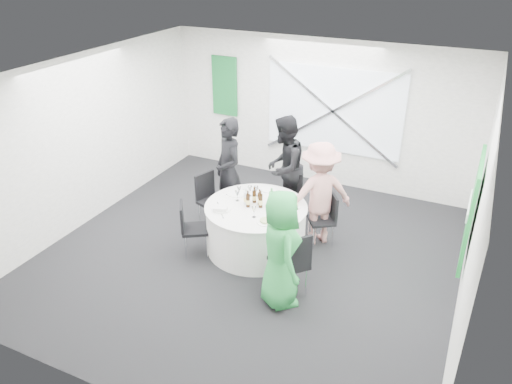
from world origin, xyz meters
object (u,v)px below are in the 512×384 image
at_px(banquet_table, 256,228).
at_px(person_woman_pink, 319,194).
at_px(chair_back_left, 210,196).
at_px(clear_water_bottle, 246,198).
at_px(person_man_back, 284,167).
at_px(person_man_back_left, 229,171).
at_px(chair_back, 290,194).
at_px(person_woman_green, 281,249).
at_px(chair_back_right, 326,215).
at_px(chair_front_left, 190,225).
at_px(green_water_bottle, 271,200).
at_px(chair_front_right, 292,260).

xyz_separation_m(banquet_table, person_woman_pink, (0.78, 0.65, 0.46)).
relative_size(chair_back_left, clear_water_bottle, 3.43).
bearing_deg(banquet_table, person_man_back, 92.14).
bearing_deg(person_man_back, person_man_back_left, -56.03).
bearing_deg(chair_back, person_woman_green, -65.35).
distance_m(chair_back_right, person_woman_pink, 0.38).
relative_size(chair_back_left, chair_front_left, 1.07).
relative_size(chair_back_left, person_man_back_left, 0.50).
bearing_deg(person_woman_pink, chair_back, -74.09).
height_order(chair_back_right, person_man_back_left, person_man_back_left).
relative_size(person_man_back_left, clear_water_bottle, 6.81).
xyz_separation_m(person_woman_green, green_water_bottle, (-0.59, 1.05, 0.07)).
bearing_deg(green_water_bottle, person_man_back_left, 149.99).
bearing_deg(chair_back_left, person_man_back, -29.79).
xyz_separation_m(person_woman_pink, green_water_bottle, (-0.54, -0.60, 0.05)).
bearing_deg(person_man_back, person_woman_pink, 53.54).
bearing_deg(banquet_table, chair_back_right, 34.94).
bearing_deg(green_water_bottle, chair_front_left, -151.78).
bearing_deg(chair_front_right, chair_back_left, -79.31).
bearing_deg(green_water_bottle, chair_back_left, 165.91).
bearing_deg(person_woman_green, chair_back, -20.82).
xyz_separation_m(chair_back_left, chair_front_left, (0.17, -0.90, -0.04)).
xyz_separation_m(person_woman_green, clear_water_bottle, (-0.99, 1.00, 0.04)).
height_order(chair_front_left, person_man_back_left, person_man_back_left).
distance_m(person_woman_pink, clear_water_bottle, 1.14).
xyz_separation_m(chair_front_left, person_woman_pink, (1.63, 1.19, 0.34)).
height_order(chair_back_left, chair_front_right, chair_front_right).
height_order(chair_front_right, chair_front_left, chair_front_right).
height_order(person_woman_green, clear_water_bottle, person_woman_green).
bearing_deg(person_man_back, chair_back_right, 57.27).
xyz_separation_m(chair_back_right, person_woman_pink, (-0.14, 0.01, 0.35)).
height_order(person_man_back_left, clear_water_bottle, person_man_back_left).
bearing_deg(banquet_table, green_water_bottle, 11.66).
bearing_deg(banquet_table, chair_front_left, -147.94).
distance_m(chair_front_right, person_woman_green, 0.30).
xyz_separation_m(chair_back, person_man_back_left, (-0.93, -0.45, 0.42)).
bearing_deg(chair_front_right, chair_back, -114.89).
bearing_deg(chair_front_left, clear_water_bottle, -84.13).
distance_m(chair_front_left, person_woman_pink, 2.05).
xyz_separation_m(banquet_table, green_water_bottle, (0.23, 0.05, 0.51)).
height_order(chair_back_left, green_water_bottle, green_water_bottle).
relative_size(person_man_back, person_woman_green, 1.10).
bearing_deg(chair_back_right, person_woman_green, -38.29).
bearing_deg(green_water_bottle, chair_front_right, -52.30).
bearing_deg(person_man_back_left, chair_back_right, 38.40).
bearing_deg(person_woman_green, person_man_back, -17.97).
bearing_deg(person_woman_green, clear_water_bottle, 5.13).
relative_size(chair_back, person_woman_green, 0.51).
xyz_separation_m(person_man_back_left, clear_water_bottle, (0.65, -0.65, -0.05)).
xyz_separation_m(person_man_back_left, person_woman_green, (1.63, -1.65, -0.09)).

